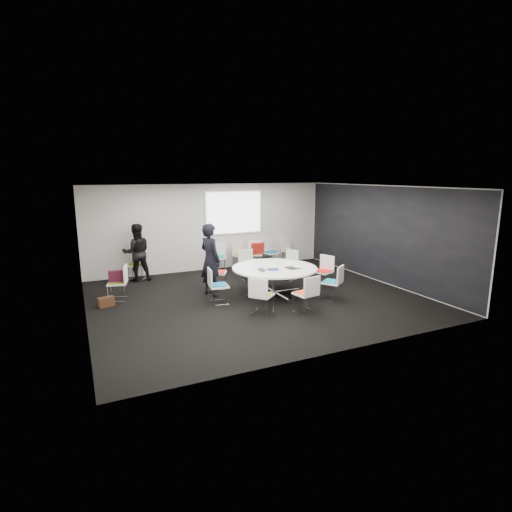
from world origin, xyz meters
name	(u,v)px	position (x,y,z in m)	size (l,w,h in m)	color
room_shell	(259,244)	(0.09, 0.00, 1.40)	(8.08, 7.08, 2.88)	black
conference_table	(274,274)	(0.58, 0.07, 0.54)	(2.21, 2.21, 0.73)	silver
projection_screen	(234,213)	(0.80, 3.46, 1.85)	(1.90, 0.03, 1.35)	white
chair_ring_a	(323,277)	(2.12, 0.12, 0.28)	(0.59, 0.60, 0.88)	silver
chair_ring_b	(288,271)	(1.64, 1.22, 0.28)	(0.59, 0.60, 0.88)	silver
chair_ring_c	(248,270)	(0.57, 1.78, 0.28)	(0.46, 0.45, 0.88)	silver
chair_ring_d	(218,279)	(-0.59, 1.23, 0.28)	(0.61, 0.61, 0.88)	silver
chair_ring_e	(218,292)	(-1.01, -0.02, 0.28)	(0.50, 0.51, 0.88)	silver
chair_ring_f	(262,303)	(-0.38, -1.17, 0.28)	(0.64, 0.64, 0.88)	silver
chair_ring_g	(306,301)	(0.58, -1.48, 0.28)	(0.53, 0.52, 0.88)	silver
chair_ring_h	(332,289)	(1.70, -0.93, 0.28)	(0.64, 0.63, 0.88)	silver
chair_back_a	(219,262)	(0.12, 3.16, 0.28)	(0.60, 0.59, 0.88)	silver
chair_back_b	(241,260)	(0.93, 3.16, 0.28)	(0.61, 0.60, 0.88)	silver
chair_back_c	(255,259)	(1.42, 3.15, 0.28)	(0.59, 0.58, 0.88)	silver
chair_back_d	(271,257)	(2.03, 3.17, 0.28)	(0.57, 0.56, 0.88)	silver
chair_back_e	(290,256)	(2.78, 3.17, 0.28)	(0.57, 0.56, 0.88)	silver
chair_spare_left	(119,289)	(-3.19, 1.27, 0.28)	(0.56, 0.56, 0.88)	silver
chair_person_back	(137,270)	(-2.46, 3.16, 0.28)	(0.61, 0.60, 0.88)	silver
person_main	(210,260)	(-0.96, 0.71, 0.94)	(0.69, 0.45, 1.89)	black
person_back	(137,252)	(-2.46, 3.00, 0.85)	(0.82, 0.64, 1.70)	black
laptop	(263,269)	(0.19, -0.06, 0.74)	(0.36, 0.23, 0.03)	#333338
laptop_lid	(257,264)	(0.10, 0.13, 0.86)	(0.30, 0.02, 0.22)	silver
notebook_black	(291,268)	(0.92, -0.22, 0.74)	(0.22, 0.30, 0.02)	black
tablet_folio	(273,269)	(0.42, -0.16, 0.74)	(0.26, 0.20, 0.03)	navy
papers_right	(290,263)	(1.16, 0.29, 0.73)	(0.30, 0.21, 0.00)	white
papers_front	(297,266)	(1.18, -0.07, 0.73)	(0.30, 0.21, 0.00)	white
cup	(277,263)	(0.77, 0.32, 0.78)	(0.08, 0.08, 0.09)	white
phone	(299,268)	(1.10, -0.32, 0.73)	(0.14, 0.07, 0.01)	black
maroon_bag	(117,276)	(-3.21, 1.28, 0.62)	(0.40, 0.14, 0.28)	#401123
brown_bag	(106,302)	(-3.53, 0.85, 0.12)	(0.36, 0.16, 0.24)	#3D2213
red_jacket	(258,248)	(1.42, 2.92, 0.70)	(0.44, 0.10, 0.35)	#A21E13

